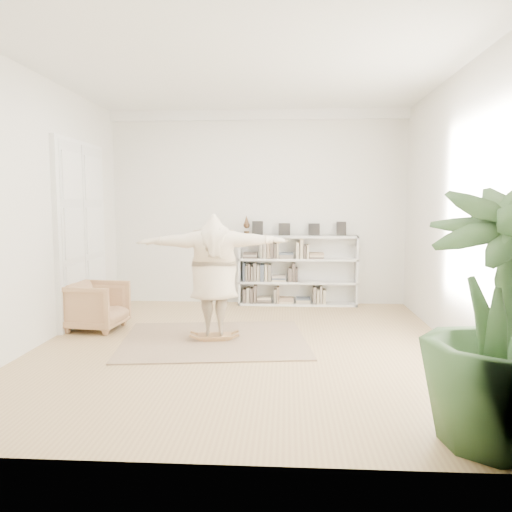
% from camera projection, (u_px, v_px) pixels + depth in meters
% --- Properties ---
extents(floor, '(6.00, 6.00, 0.00)m').
position_uv_depth(floor, '(245.00, 347.00, 6.60)').
color(floor, '#A38154').
rests_on(floor, ground).
extents(room_shell, '(6.00, 6.00, 6.00)m').
position_uv_depth(room_shell, '(258.00, 115.00, 9.15)').
color(room_shell, silver).
rests_on(room_shell, floor).
extents(doors, '(0.09, 1.78, 2.92)m').
position_uv_depth(doors, '(82.00, 234.00, 7.91)').
color(doors, white).
rests_on(doors, floor).
extents(bookshelf, '(2.20, 0.35, 1.64)m').
position_uv_depth(bookshelf, '(297.00, 271.00, 9.28)').
color(bookshelf, silver).
rests_on(bookshelf, floor).
extents(armchair, '(0.87, 0.85, 0.72)m').
position_uv_depth(armchair, '(97.00, 306.00, 7.48)').
color(armchair, tan).
rests_on(armchair, floor).
extents(rug, '(2.73, 2.30, 0.02)m').
position_uv_depth(rug, '(215.00, 340.00, 6.90)').
color(rug, tan).
rests_on(rug, floor).
extents(rocker_board, '(0.49, 0.33, 0.10)m').
position_uv_depth(rocker_board, '(214.00, 336.00, 6.89)').
color(rocker_board, olive).
rests_on(rocker_board, rug).
extents(person, '(2.10, 0.81, 1.67)m').
position_uv_depth(person, '(214.00, 272.00, 6.80)').
color(person, beige).
rests_on(person, rocker_board).
extents(houseplant, '(1.26, 1.26, 2.03)m').
position_uv_depth(houseplant, '(498.00, 317.00, 3.83)').
color(houseplant, '#2E4F27').
rests_on(houseplant, floor).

